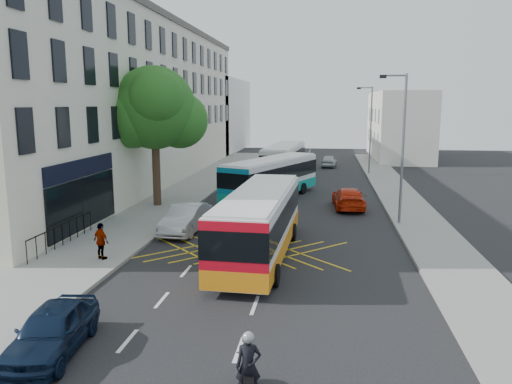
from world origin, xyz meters
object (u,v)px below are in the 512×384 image
(bus_near, at_px, (259,222))
(bus_mid, at_px, (271,178))
(motorbike, at_px, (248,370))
(pedestrian_far, at_px, (101,241))
(distant_car_grey, at_px, (295,154))
(parked_car_silver, at_px, (186,218))
(lamp_near, at_px, (401,141))
(bus_far, at_px, (284,160))
(parked_car_blue, at_px, (52,330))
(red_hatchback, at_px, (348,198))
(distant_car_silver, at_px, (329,161))
(lamp_far, at_px, (370,125))
(street_tree, at_px, (154,109))

(bus_near, height_order, bus_mid, bus_near)
(motorbike, distance_m, pedestrian_far, 11.84)
(distant_car_grey, height_order, pedestrian_far, pedestrian_far)
(bus_near, distance_m, parked_car_silver, 5.76)
(parked_car_silver, bearing_deg, distant_car_grey, 88.35)
(lamp_near, relative_size, bus_far, 0.75)
(parked_car_blue, xyz_separation_m, pedestrian_far, (-2.10, 7.51, 0.28))
(parked_car_blue, height_order, pedestrian_far, pedestrian_far)
(parked_car_blue, distance_m, red_hatchback, 21.97)
(parked_car_silver, bearing_deg, distant_car_silver, 79.37)
(motorbike, xyz_separation_m, red_hatchback, (3.09, 21.74, -0.14))
(lamp_far, distance_m, bus_near, 27.70)
(bus_near, bearing_deg, distant_car_silver, 86.52)
(street_tree, relative_size, parked_car_silver, 1.99)
(lamp_near, height_order, bus_far, lamp_near)
(lamp_near, bearing_deg, bus_far, 113.59)
(bus_near, bearing_deg, motorbike, -81.63)
(street_tree, xyz_separation_m, bus_near, (7.96, -9.66, -4.75))
(distant_car_grey, bearing_deg, lamp_near, -78.39)
(parked_car_silver, height_order, distant_car_grey, parked_car_silver)
(bus_mid, bearing_deg, red_hatchback, -4.41)
(parked_car_silver, bearing_deg, pedestrian_far, -107.18)
(parked_car_blue, distance_m, parked_car_silver, 12.91)
(street_tree, height_order, red_hatchback, street_tree)
(street_tree, bearing_deg, bus_near, -50.52)
(motorbike, distance_m, distant_car_silver, 43.14)
(motorbike, relative_size, distant_car_grey, 0.40)
(bus_far, height_order, distant_car_silver, bus_far)
(lamp_far, distance_m, distant_car_grey, 14.67)
(street_tree, bearing_deg, motorbike, -65.89)
(bus_far, height_order, parked_car_silver, bus_far)
(street_tree, height_order, distant_car_silver, street_tree)
(bus_mid, bearing_deg, parked_car_silver, -86.35)
(parked_car_blue, distance_m, pedestrian_far, 7.80)
(distant_car_silver, bearing_deg, pedestrian_far, 79.63)
(street_tree, height_order, parked_car_silver, street_tree)
(pedestrian_far, bearing_deg, bus_near, -136.29)
(distant_car_silver, bearing_deg, lamp_far, 127.84)
(lamp_far, relative_size, bus_far, 0.75)
(bus_mid, height_order, distant_car_silver, bus_mid)
(motorbike, distance_m, distant_car_grey, 49.40)
(bus_far, height_order, pedestrian_far, bus_far)
(parked_car_blue, height_order, red_hatchback, red_hatchback)
(lamp_near, xyz_separation_m, motorbike, (-5.57, -17.45, -3.81))
(bus_far, height_order, distant_car_grey, bus_far)
(street_tree, distance_m, lamp_near, 15.10)
(lamp_near, relative_size, red_hatchback, 1.74)
(bus_near, distance_m, parked_car_blue, 10.24)
(parked_car_blue, bearing_deg, motorbike, -21.74)
(motorbike, bearing_deg, distant_car_grey, 82.36)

